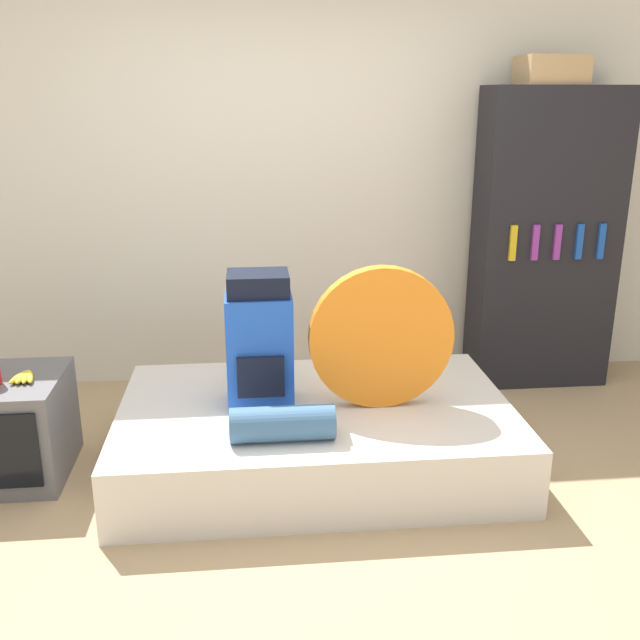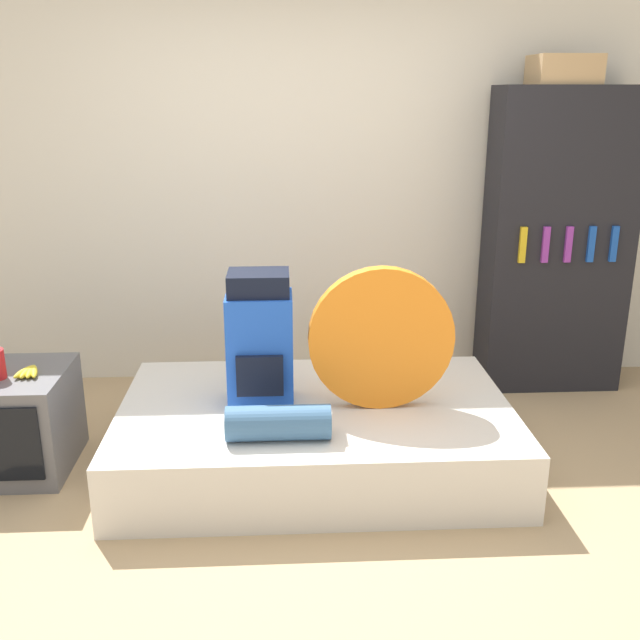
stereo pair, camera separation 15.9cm
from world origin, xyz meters
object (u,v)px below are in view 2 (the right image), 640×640
(cardboard_box, at_px, (564,70))
(backpack, at_px, (260,341))
(tent_bag, at_px, (381,339))
(sleeping_roll, at_px, (278,423))
(bookshelf, at_px, (557,243))
(television, at_px, (18,421))

(cardboard_box, bearing_deg, backpack, -151.19)
(backpack, distance_m, tent_bag, 0.61)
(backpack, distance_m, sleeping_roll, 0.50)
(sleeping_roll, bearing_deg, cardboard_box, 39.61)
(sleeping_roll, xyz_separation_m, bookshelf, (1.78, 1.41, 0.53))
(backpack, distance_m, television, 1.31)
(television, distance_m, cardboard_box, 3.65)
(sleeping_roll, height_order, bookshelf, bookshelf)
(backpack, distance_m, bookshelf, 2.13)
(sleeping_roll, xyz_separation_m, television, (-1.34, 0.43, -0.16))
(sleeping_roll, distance_m, television, 1.41)
(sleeping_roll, relative_size, bookshelf, 0.25)
(sleeping_roll, distance_m, bookshelf, 2.33)
(sleeping_roll, bearing_deg, backpack, 101.80)
(tent_bag, distance_m, bookshelf, 1.67)
(tent_bag, bearing_deg, sleeping_roll, -146.44)
(television, distance_m, bookshelf, 3.34)
(backpack, xyz_separation_m, cardboard_box, (1.81, 0.99, 1.32))
(backpack, xyz_separation_m, television, (-1.25, 0.00, -0.41))
(tent_bag, bearing_deg, backpack, 171.72)
(backpack, bearing_deg, sleeping_roll, -78.20)
(backpack, height_order, cardboard_box, cardboard_box)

